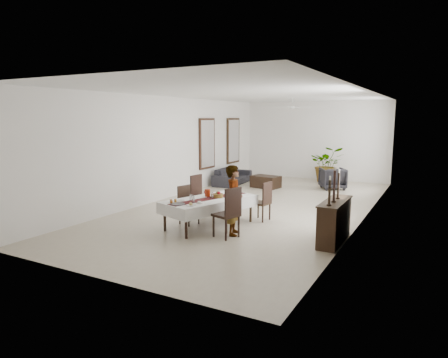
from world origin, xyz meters
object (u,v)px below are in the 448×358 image
dining_table_top (209,200)px  woman (234,200)px  sideboard_body (334,222)px  sofa (233,176)px  red_pitcher (208,193)px

dining_table_top → woman: (0.81, -0.31, 0.13)m
sideboard_body → sofa: sideboard_body is taller
woman → sofa: 6.81m
dining_table_top → woman: size_ratio=1.38×
woman → sideboard_body: (2.07, 0.49, -0.35)m
dining_table_top → red_pitcher: (-0.17, 0.19, 0.12)m
dining_table_top → sofa: (-2.33, 5.71, -0.33)m
sideboard_body → sofa: bearing=133.3°
dining_table_top → sofa: size_ratio=1.00×
sofa → sideboard_body: bearing=-140.8°
woman → sofa: (-3.14, 6.02, -0.46)m
sideboard_body → red_pitcher: bearing=179.7°
sideboard_body → sofa: size_ratio=0.67×
dining_table_top → sideboard_body: size_ratio=1.50×
red_pitcher → dining_table_top: bearing=-49.0°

